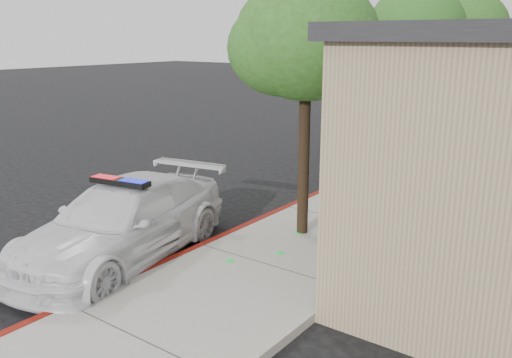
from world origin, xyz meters
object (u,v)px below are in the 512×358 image
object	(u,v)px
police_car	(123,222)
street_tree_mid	(416,31)
street_tree_far	(466,31)
street_tree_near	(307,45)
fire_hydrant	(332,191)

from	to	relation	value
police_car	street_tree_mid	bearing A→B (deg)	70.15
police_car	street_tree_far	distance (m)	14.35
street_tree_near	street_tree_mid	size ratio (longest dim) A/B	0.94
police_car	street_tree_near	distance (m)	4.79
police_car	street_tree_mid	size ratio (longest dim) A/B	0.97
police_car	street_tree_near	size ratio (longest dim) A/B	1.04
police_car	fire_hydrant	size ratio (longest dim) A/B	6.06
fire_hydrant	street_tree_far	world-z (taller)	street_tree_far
fire_hydrant	street_tree_far	xyz separation A→B (m)	(0.06, 9.19, 3.66)
street_tree_mid	street_tree_far	xyz separation A→B (m)	(0.34, 3.81, 0.03)
street_tree_far	police_car	bearing A→B (deg)	-98.06
fire_hydrant	street_tree_mid	bearing A→B (deg)	85.77
fire_hydrant	street_tree_mid	size ratio (longest dim) A/B	0.16
police_car	street_tree_mid	distance (m)	10.68
fire_hydrant	police_car	bearing A→B (deg)	-119.54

